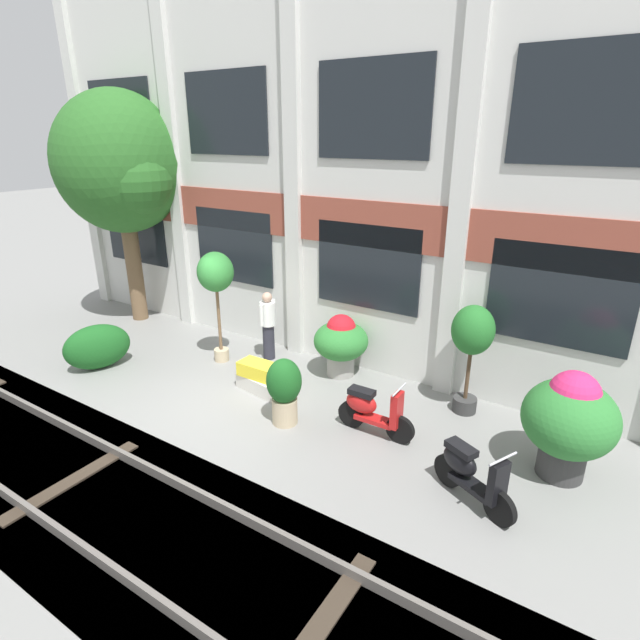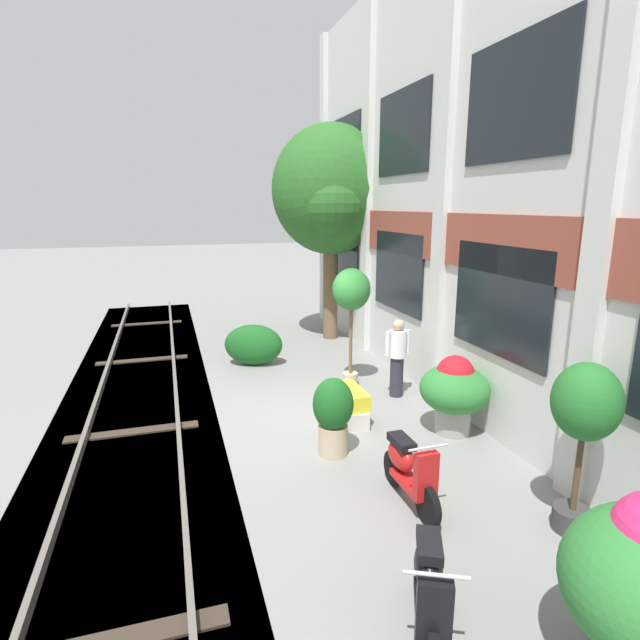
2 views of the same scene
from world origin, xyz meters
TOP-DOWN VIEW (x-y plane):
  - ground_plane at (0.00, 0.00)m, footprint 80.00×80.00m
  - apartment_facade at (0.00, 3.12)m, footprint 14.49×0.64m
  - rail_tracks at (0.00, -2.69)m, footprint 22.13×2.80m
  - broadleaf_tree at (-4.84, 2.33)m, footprint 3.30×3.14m
  - potted_plant_low_pan at (-1.10, 1.53)m, footprint 0.77×0.77m
  - potted_plant_tall_urn at (4.12, 2.32)m, footprint 0.73×0.73m
  - potted_plant_square_trough at (0.53, 0.92)m, footprint 1.06×0.60m
  - potted_plant_ribbed_drum at (1.47, 2.37)m, footprint 1.12×1.12m
  - potted_plant_glazed_jar at (1.61, 0.24)m, footprint 0.61×0.61m
  - potted_plant_stone_basin at (5.87, 1.31)m, footprint 1.31×1.31m
  - scooter_near_curb at (4.90, 0.02)m, footprint 1.28×0.75m
  - scooter_second_parked at (3.03, 0.77)m, footprint 1.38×0.50m
  - resident_by_doorway at (-0.28, 2.19)m, footprint 0.34×0.53m
  - topiary_hedge at (-3.06, -0.16)m, footprint 1.13×1.52m

SIDE VIEW (x-z plane):
  - rail_tracks at x=0.00m, z-range -0.35..0.08m
  - ground_plane at x=0.00m, z-range 0.00..0.00m
  - potted_plant_square_trough at x=0.53m, z-range -0.02..0.56m
  - scooter_near_curb at x=4.90m, z-range -0.05..0.93m
  - scooter_second_parked at x=3.03m, z-range -0.05..0.93m
  - topiary_hedge at x=-3.06m, z-range 0.00..0.97m
  - potted_plant_glazed_jar at x=1.61m, z-range 0.07..1.28m
  - potted_plant_ribbed_drum at x=1.47m, z-range 0.09..1.41m
  - resident_by_doorway at x=-0.28m, z-range 0.05..1.60m
  - potted_plant_stone_basin at x=5.87m, z-range 0.11..1.79m
  - potted_plant_tall_urn at x=4.12m, z-range 0.43..2.46m
  - potted_plant_low_pan at x=-1.10m, z-range 0.69..3.15m
  - broadleaf_tree at x=-4.84m, z-range 1.08..6.84m
  - apartment_facade at x=0.00m, z-range -0.02..8.49m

